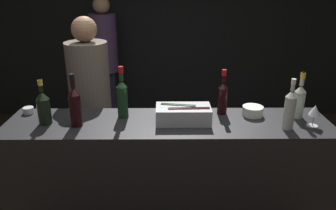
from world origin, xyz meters
TOP-DOWN VIEW (x-y plane):
  - wall_back_chalkboard at (0.00, 2.82)m, footprint 6.40×0.06m
  - bar_counter at (0.00, 0.27)m, footprint 2.32×0.53m
  - ice_bin_with_bottles at (0.11, 0.27)m, footprint 0.39×0.21m
  - bowl_white at (0.63, 0.39)m, footprint 0.15×0.15m
  - wine_glass at (1.00, 0.19)m, footprint 0.08×0.08m
  - candle_votive at (-1.06, 0.44)m, footprint 0.08×0.08m
  - red_wine_bottle_burgundy at (-0.33, 0.36)m, footprint 0.08×0.08m
  - white_wine_bottle at (0.81, 0.15)m, footprint 0.08×0.08m
  - rose_wine_bottle at (0.95, 0.35)m, footprint 0.08×0.08m
  - champagne_bottle at (-0.86, 0.25)m, footprint 0.09×0.09m
  - red_wine_bottle_black_foil at (-0.64, 0.21)m, footprint 0.08×0.08m
  - red_wine_bottle_tall at (0.41, 0.42)m, footprint 0.07×0.07m
  - person_in_hoodie at (-0.81, 2.35)m, footprint 0.34×0.34m
  - person_blond_tee at (-0.68, 0.86)m, footprint 0.36×0.36m

SIDE VIEW (x-z plane):
  - bar_counter at x=0.00m, z-range 0.00..1.00m
  - person_blond_tee at x=-0.68m, z-range 0.10..1.77m
  - person_in_hoodie at x=-0.81m, z-range 0.11..1.86m
  - candle_votive at x=-1.06m, z-range 1.00..1.05m
  - bowl_white at x=0.63m, z-range 1.01..1.07m
  - ice_bin_with_bottles at x=0.11m, z-range 1.01..1.13m
  - wine_glass at x=1.00m, z-range 1.04..1.19m
  - champagne_bottle at x=-0.86m, z-range 0.97..1.29m
  - rose_wine_bottle at x=0.95m, z-range 0.97..1.31m
  - red_wine_bottle_tall at x=0.41m, z-range 0.97..1.31m
  - white_wine_bottle at x=0.81m, z-range 0.97..1.33m
  - red_wine_bottle_black_foil at x=-0.64m, z-range 0.97..1.34m
  - red_wine_bottle_burgundy at x=-0.33m, z-range 0.97..1.35m
  - wall_back_chalkboard at x=0.00m, z-range 0.00..2.80m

